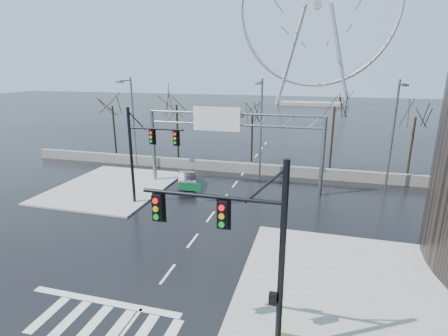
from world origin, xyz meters
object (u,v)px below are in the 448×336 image
(signal_mast_far, at_px, (143,148))
(ferris_wheel, at_px, (317,12))
(sign_gantry, at_px, (229,134))
(car, at_px, (187,180))
(signal_mast_near, at_px, (246,239))

(signal_mast_far, distance_m, ferris_wheel, 89.30)
(sign_gantry, bearing_deg, car, -165.22)
(signal_mast_far, bearing_deg, car, 71.52)
(sign_gantry, distance_m, car, 5.93)
(signal_mast_far, height_order, ferris_wheel, ferris_wheel)
(signal_mast_near, bearing_deg, signal_mast_far, 130.26)
(sign_gantry, bearing_deg, signal_mast_far, -132.47)
(car, bearing_deg, signal_mast_far, -130.54)
(ferris_wheel, bearing_deg, car, -96.48)
(car, bearing_deg, signal_mast_near, -84.62)
(signal_mast_near, relative_size, car, 1.72)
(signal_mast_near, height_order, sign_gantry, signal_mast_near)
(signal_mast_near, bearing_deg, car, 117.44)
(signal_mast_near, height_order, signal_mast_far, same)
(signal_mast_near, xyz_separation_m, car, (-9.34, 17.99, -4.11))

